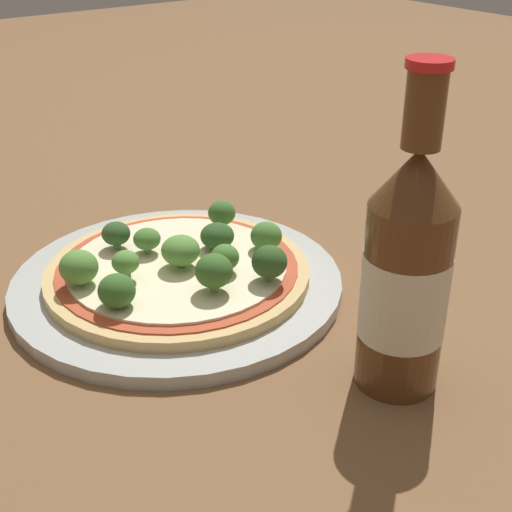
% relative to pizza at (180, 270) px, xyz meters
% --- Properties ---
extents(ground_plane, '(3.00, 3.00, 0.00)m').
position_rel_pizza_xyz_m(ground_plane, '(-0.02, -0.00, -0.02)').
color(ground_plane, brown).
extents(plate, '(0.29, 0.29, 0.01)m').
position_rel_pizza_xyz_m(plate, '(-0.00, -0.00, -0.01)').
color(plate, '#B2B7B2').
rests_on(plate, ground_plane).
extents(pizza, '(0.23, 0.23, 0.01)m').
position_rel_pizza_xyz_m(pizza, '(0.00, 0.00, 0.00)').
color(pizza, tan).
rests_on(pizza, plate).
extents(broccoli_floret_0, '(0.02, 0.02, 0.03)m').
position_rel_pizza_xyz_m(broccoli_floret_0, '(-0.00, -0.05, 0.02)').
color(broccoli_floret_0, '#6B8E51').
rests_on(broccoli_floret_0, pizza).
extents(broccoli_floret_1, '(0.02, 0.02, 0.03)m').
position_rel_pizza_xyz_m(broccoli_floret_1, '(0.04, 0.02, 0.02)').
color(broccoli_floret_1, '#6B8E51').
rests_on(broccoli_floret_1, pizza).
extents(broccoli_floret_2, '(0.03, 0.03, 0.03)m').
position_rel_pizza_xyz_m(broccoli_floret_2, '(0.01, -0.00, 0.02)').
color(broccoli_floret_2, '#6B8E51').
rests_on(broccoli_floret_2, pizza).
extents(broccoli_floret_3, '(0.02, 0.02, 0.02)m').
position_rel_pizza_xyz_m(broccoli_floret_3, '(-0.03, -0.01, 0.02)').
color(broccoli_floret_3, '#6B8E51').
rests_on(broccoli_floret_3, pizza).
extents(broccoli_floret_4, '(0.03, 0.03, 0.02)m').
position_rel_pizza_xyz_m(broccoli_floret_4, '(-0.00, 0.04, 0.02)').
color(broccoli_floret_4, '#6B8E51').
rests_on(broccoli_floret_4, pizza).
extents(broccoli_floret_5, '(0.03, 0.03, 0.03)m').
position_rel_pizza_xyz_m(broccoli_floret_5, '(0.06, -0.00, 0.03)').
color(broccoli_floret_5, '#6B8E51').
rests_on(broccoli_floret_5, pizza).
extents(broccoli_floret_6, '(0.03, 0.03, 0.03)m').
position_rel_pizza_xyz_m(broccoli_floret_6, '(0.02, 0.08, 0.02)').
color(broccoli_floret_6, '#6B8E51').
rests_on(broccoli_floret_6, pizza).
extents(broccoli_floret_7, '(0.03, 0.03, 0.03)m').
position_rel_pizza_xyz_m(broccoli_floret_7, '(0.07, 0.05, 0.02)').
color(broccoli_floret_7, '#6B8E51').
rests_on(broccoli_floret_7, pizza).
extents(broccoli_floret_8, '(0.03, 0.03, 0.03)m').
position_rel_pizza_xyz_m(broccoli_floret_8, '(-0.01, -0.09, 0.02)').
color(broccoli_floret_8, '#6B8E51').
rests_on(broccoli_floret_8, pizza).
extents(broccoli_floret_9, '(0.03, 0.03, 0.03)m').
position_rel_pizza_xyz_m(broccoli_floret_9, '(-0.06, -0.03, 0.02)').
color(broccoli_floret_9, '#6B8E51').
rests_on(broccoli_floret_9, pizza).
extents(broccoli_floret_10, '(0.03, 0.03, 0.03)m').
position_rel_pizza_xyz_m(broccoli_floret_10, '(-0.04, 0.07, 0.02)').
color(broccoli_floret_10, '#6B8E51').
rests_on(broccoli_floret_10, pizza).
extents(broccoli_floret_11, '(0.03, 0.03, 0.03)m').
position_rel_pizza_xyz_m(broccoli_floret_11, '(0.03, -0.08, 0.02)').
color(broccoli_floret_11, '#6B8E51').
rests_on(broccoli_floret_11, pizza).
extents(beer_bottle, '(0.06, 0.06, 0.23)m').
position_rel_pizza_xyz_m(beer_bottle, '(0.21, 0.06, 0.07)').
color(beer_bottle, '#563319').
rests_on(beer_bottle, ground_plane).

